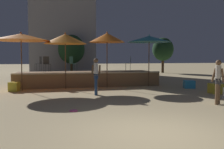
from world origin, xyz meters
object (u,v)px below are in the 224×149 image
Objects in this scene: cube_seat_0 at (14,87)px; person_0 at (218,81)px; background_tree_0 at (71,49)px; patio_umbrella_3 at (149,39)px; patio_umbrella_1 at (107,38)px; person_1 at (96,75)px; background_tree_1 at (163,49)px; bistro_chair_1 at (47,63)px; patio_umbrella_2 at (21,37)px; bistro_chair_2 at (72,62)px; cube_seat_4 at (189,84)px; frisbee_disc at (73,111)px; bistro_chair_3 at (39,62)px; cube_seat_3 at (217,88)px; bistro_chair_0 at (129,62)px; patio_umbrella_0 at (65,39)px.

cube_seat_0 is 9.55m from person_0.
person_0 is at bearing -77.58° from background_tree_0.
patio_umbrella_3 is at bearing -73.08° from background_tree_0.
person_1 is at bearing -112.42° from patio_umbrella_1.
background_tree_1 is (13.83, 12.19, 2.35)m from cube_seat_0.
bistro_chair_1 is 0.22× the size of background_tree_0.
patio_umbrella_2 is 3.36× the size of bistro_chair_2.
bistro_chair_2 is 10.29m from background_tree_0.
cube_seat_4 is 8.16m from frisbee_disc.
person_1 is at bearing 44.30° from bistro_chair_3.
bistro_chair_1 is at bearing 149.31° from cube_seat_3.
bistro_chair_0 and bistro_chair_1 have the same top height.
patio_umbrella_0 is 3.41× the size of bistro_chair_3.
cube_seat_4 is (-0.19, 2.14, -0.02)m from cube_seat_3.
patio_umbrella_0 is at bearing -47.22° from bistro_chair_0.
patio_umbrella_0 is 8.12m from cube_seat_3.
background_tree_0 is at bearing 74.20° from patio_umbrella_2.
bistro_chair_0 is at bearing 126.29° from cube_seat_4.
bistro_chair_1 is at bearing 48.96° from patio_umbrella_2.
person_1 reaches higher than cube_seat_0.
background_tree_0 reaches higher than cube_seat_4.
person_1 is 0.42× the size of background_tree_0.
cube_seat_0 is at bearing 115.11° from frisbee_disc.
person_1 is at bearing -81.93° from bistro_chair_1.
cube_seat_0 is 0.62× the size of bistro_chair_1.
patio_umbrella_2 is 3.36× the size of bistro_chair_3.
bistro_chair_3 is (-6.67, 8.27, 0.55)m from person_0.
cube_seat_3 is (9.53, -3.06, 0.01)m from cube_seat_0.
background_tree_0 is at bearing -145.73° from bistro_chair_0.
patio_umbrella_1 is at bearing 171.08° from person_1.
patio_umbrella_0 is 4.96× the size of cube_seat_3.
frisbee_disc is at bearing -146.38° from cube_seat_4.
bistro_chair_0 reaches higher than cube_seat_4.
patio_umbrella_0 is at bearing -133.57° from background_tree_1.
patio_umbrella_3 is at bearing -142.07° from bistro_chair_2.
person_1 is 17.60m from background_tree_1.
bistro_chair_2 is (-4.37, 1.81, -1.38)m from patio_umbrella_3.
cube_seat_3 is at bearing -17.83° from cube_seat_0.
cube_seat_4 is 0.77× the size of bistro_chair_3.
patio_umbrella_3 reaches higher than bistro_chair_3.
cube_seat_0 is at bearing -138.61° from background_tree_1.
person_1 is at bearing -124.75° from background_tree_1.
patio_umbrella_3 reaches higher than cube_seat_4.
background_tree_1 is (10.71, 9.88, 1.16)m from bistro_chair_2.
bistro_chair_1 is 16.20m from background_tree_1.
bistro_chair_3 is (-5.75, 0.38, 0.00)m from bistro_chair_0.
frisbee_disc is (1.42, -8.23, -1.40)m from bistro_chair_3.
bistro_chair_0 is (-0.92, 7.89, 0.55)m from person_0.
cube_seat_3 is (9.16, -3.31, -2.52)m from patio_umbrella_2.
patio_umbrella_0 is 3.41× the size of bistro_chair_2.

